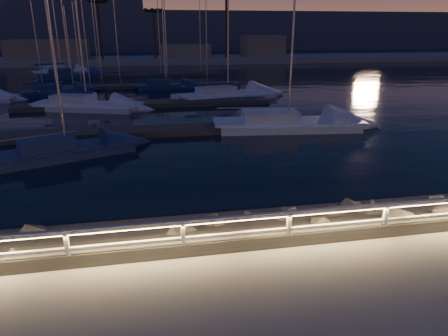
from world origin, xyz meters
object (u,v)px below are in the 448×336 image
(sailboat_d, at_px, (284,122))
(sailboat_m, at_px, (60,71))
(sailboat_l, at_px, (225,94))
(sailboat_n, at_px, (68,75))
(sailboat_b, at_px, (63,149))
(sailboat_k, at_px, (164,85))
(sailboat_j, at_px, (55,91))
(sailboat_g, at_px, (84,104))
(guard_rail, at_px, (143,233))

(sailboat_d, distance_m, sailboat_m, 44.85)
(sailboat_l, relative_size, sailboat_n, 1.12)
(sailboat_b, relative_size, sailboat_l, 0.77)
(sailboat_k, xyz_separation_m, sailboat_m, (-14.68, 18.00, 0.08))
(sailboat_j, relative_size, sailboat_m, 0.88)
(sailboat_d, xyz_separation_m, sailboat_g, (-14.33, 9.68, -0.01))
(sailboat_g, xyz_separation_m, sailboat_m, (-7.50, 29.50, 0.01))
(guard_rail, relative_size, sailboat_l, 2.68)
(guard_rail, relative_size, sailboat_n, 2.99)
(guard_rail, relative_size, sailboat_b, 3.50)
(sailboat_b, xyz_separation_m, sailboat_g, (-0.72, 13.50, 0.04))
(guard_rail, xyz_separation_m, sailboat_j, (-9.19, 34.59, -0.96))
(sailboat_g, xyz_separation_m, sailboat_k, (7.17, 11.50, -0.07))
(sailboat_k, height_order, sailboat_m, sailboat_m)
(sailboat_d, bearing_deg, sailboat_j, 140.62)
(sailboat_l, xyz_separation_m, sailboat_m, (-20.20, 26.38, 0.01))
(sailboat_d, xyz_separation_m, sailboat_k, (-7.15, 21.18, -0.08))
(guard_rail, bearing_deg, sailboat_n, 101.88)
(sailboat_k, height_order, sailboat_l, sailboat_l)
(sailboat_j, distance_m, sailboat_l, 17.89)
(sailboat_k, xyz_separation_m, sailboat_n, (-12.60, 12.85, 0.08))
(sailboat_b, bearing_deg, guard_rail, -92.92)
(sailboat_g, height_order, sailboat_k, sailboat_g)
(sailboat_l, relative_size, sailboat_m, 1.21)
(guard_rail, height_order, sailboat_n, sailboat_n)
(sailboat_d, distance_m, sailboat_k, 22.35)
(sailboat_k, bearing_deg, sailboat_d, -76.65)
(guard_rail, height_order, sailboat_g, sailboat_g)
(sailboat_k, bearing_deg, guard_rail, -98.62)
(sailboat_n, bearing_deg, sailboat_d, -68.31)
(sailboat_j, bearing_deg, sailboat_n, 70.27)
(sailboat_j, relative_size, sailboat_k, 1.00)
(sailboat_k, distance_m, sailboat_n, 17.99)
(sailboat_b, distance_m, sailboat_g, 13.52)
(sailboat_k, bearing_deg, sailboat_n, 129.12)
(sailboat_j, xyz_separation_m, sailboat_n, (-1.28, 15.18, 0.06))
(sailboat_b, distance_m, sailboat_l, 20.49)
(guard_rail, height_order, sailboat_k, sailboat_k)
(sailboat_j, height_order, sailboat_m, sailboat_m)
(sailboat_l, distance_m, sailboat_m, 33.22)
(sailboat_g, height_order, sailboat_n, sailboat_g)
(sailboat_g, relative_size, sailboat_n, 1.04)
(sailboat_g, xyz_separation_m, sailboat_j, (-4.15, 9.17, -0.05))
(sailboat_d, distance_m, sailboat_g, 17.29)
(guard_rail, xyz_separation_m, sailboat_b, (-4.32, 11.92, -0.95))
(guard_rail, distance_m, sailboat_n, 50.87)
(sailboat_b, relative_size, sailboat_g, 0.82)
(guard_rail, relative_size, sailboat_m, 3.23)
(sailboat_j, bearing_deg, sailboat_l, -44.30)
(sailboat_g, bearing_deg, sailboat_n, 121.50)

